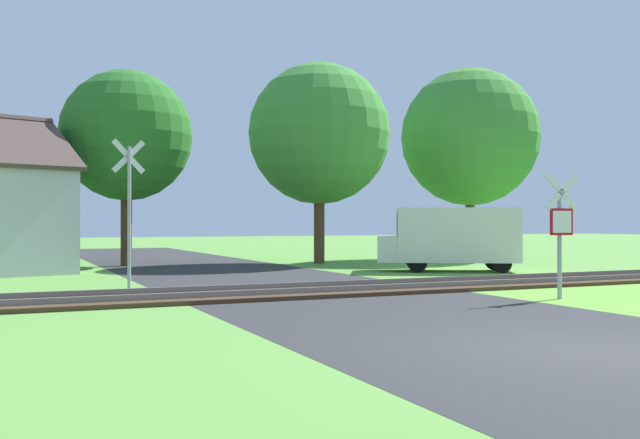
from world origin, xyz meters
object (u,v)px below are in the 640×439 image
Objects in this scene: stop_sign_near at (560,227)px; tree_center at (126,136)px; tree_far at (470,137)px; mail_truck at (452,236)px; crossing_sign_far at (129,203)px; tree_right at (319,134)px.

stop_sign_near is 0.36× the size of tree_center.
mail_truck is (-5.63, -6.62, -4.51)m from tree_far.
tree_center is 13.38m from mail_truck.
mail_truck is at bearing -38.60° from tree_center.
crossing_sign_far is 13.23m from tree_right.
tree_center is at bearing 80.45° from mail_truck.
tree_center is (-6.85, 16.69, 3.56)m from stop_sign_near.
stop_sign_near is 15.59m from tree_right.
tree_right is 1.63× the size of mail_truck.
tree_right is at bearing -178.15° from tree_far.
crossing_sign_far is 10.97m from tree_center.
mail_truck is at bearing -104.85° from stop_sign_near.
tree_center is at bearing -62.73° from stop_sign_near.
crossing_sign_far is 0.43× the size of tree_far.
tree_far is (8.77, 15.33, 4.13)m from stop_sign_near.
tree_right reaches higher than tree_center.
tree_center is at bearing 175.03° from tree_far.
tree_right is (9.30, 8.82, 3.27)m from crossing_sign_far.
crossing_sign_far is 0.45× the size of tree_right.
crossing_sign_far is at bearing -31.58° from stop_sign_near.
tree_right is at bearing 48.82° from mail_truck.
tree_center is 15.69m from tree_far.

